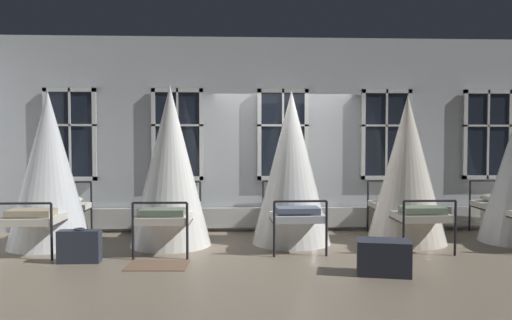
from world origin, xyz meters
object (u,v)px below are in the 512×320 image
at_px(cot_third, 291,169).
at_px(travel_trunk, 383,257).
at_px(cot_second, 170,168).
at_px(cot_first, 49,171).
at_px(cot_fourth, 407,171).
at_px(suitcase_dark, 79,246).

relative_size(cot_third, travel_trunk, 3.83).
bearing_deg(cot_second, cot_third, -85.85).
bearing_deg(cot_second, cot_first, 90.98).
xyz_separation_m(cot_fourth, travel_trunk, (-0.96, -1.90, -0.95)).
height_order(cot_second, cot_third, cot_second).
relative_size(cot_second, travel_trunk, 3.94).
bearing_deg(cot_first, cot_fourth, -89.78).
bearing_deg(cot_fourth, suitcase_dark, 103.26).
bearing_deg(suitcase_dark, cot_first, 125.97).
xyz_separation_m(cot_second, travel_trunk, (2.84, -1.85, -1.01)).
bearing_deg(cot_third, cot_first, 89.78).
bearing_deg(cot_fourth, cot_third, 88.95).
xyz_separation_m(cot_second, cot_third, (1.92, 0.09, -0.03)).
height_order(suitcase_dark, travel_trunk, suitcase_dark).
bearing_deg(travel_trunk, suitcase_dark, 168.94).
bearing_deg(cot_fourth, cot_first, 90.51).
distance_m(cot_fourth, travel_trunk, 2.33).
bearing_deg(cot_third, travel_trunk, -155.92).
bearing_deg(cot_first, travel_trunk, -111.63).
height_order(cot_fourth, travel_trunk, cot_fourth).
relative_size(cot_fourth, suitcase_dark, 4.25).
bearing_deg(cot_second, travel_trunk, -121.56).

